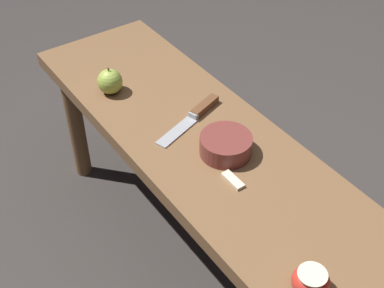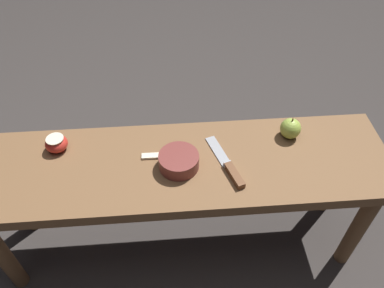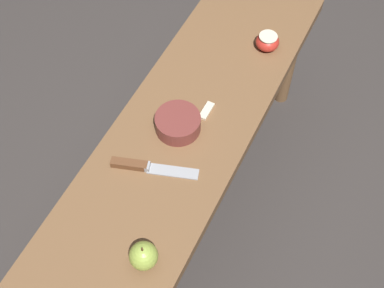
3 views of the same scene
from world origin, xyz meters
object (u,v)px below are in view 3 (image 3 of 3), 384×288
apple_whole (143,256)px  bowl (178,123)px  wooden_bench (182,145)px  knife (142,166)px  apple_cut (267,42)px

apple_whole → bowl: bearing=15.6°
wooden_bench → bowl: bearing=68.8°
apple_whole → bowl: 0.39m
apple_whole → bowl: apple_whole is taller
knife → bowl: 0.16m
wooden_bench → apple_whole: (-0.37, -0.09, 0.11)m
knife → wooden_bench: bearing=57.1°
wooden_bench → apple_whole: 0.40m
apple_cut → bowl: same height
knife → bowl: bearing=62.2°
apple_cut → bowl: (-0.39, 0.10, -0.00)m
wooden_bench → apple_cut: apple_cut is taller
wooden_bench → knife: (-0.15, 0.04, 0.08)m
apple_cut → knife: bearing=166.4°
wooden_bench → knife: knife is taller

